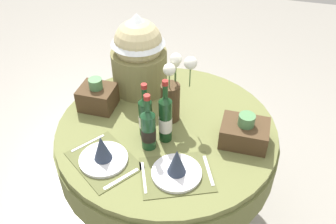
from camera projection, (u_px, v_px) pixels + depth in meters
ground at (167, 212)px, 2.49m from camera, size 8.00×8.00×0.00m
dining_table at (167, 145)px, 2.08m from camera, size 1.23×1.23×0.78m
place_setting_left at (103, 154)px, 1.77m from camera, size 0.43×0.41×0.16m
place_setting_right at (177, 168)px, 1.70m from camera, size 0.42×0.37×0.16m
flower_vase at (172, 92)px, 1.94m from camera, size 0.19×0.13×0.40m
wine_bottle_left at (145, 116)px, 1.88m from camera, size 0.07×0.07×0.32m
wine_bottle_centre at (148, 129)px, 1.80m from camera, size 0.08×0.08×0.33m
wine_bottle_rear at (165, 118)px, 1.84m from camera, size 0.07×0.07×0.37m
gift_tub_back_left at (139, 51)px, 2.12m from camera, size 0.33×0.33×0.49m
woven_basket_side_left at (97, 96)px, 2.09m from camera, size 0.20×0.17×0.19m
woven_basket_side_right at (244, 132)px, 1.87m from camera, size 0.24×0.19×0.18m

